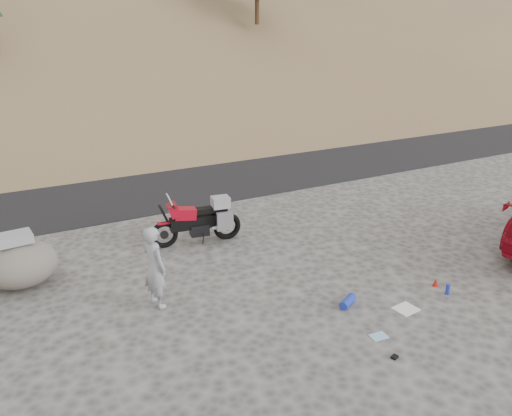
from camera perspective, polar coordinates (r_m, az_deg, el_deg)
The scene contains 11 objects.
ground at distance 9.84m, azimuth 0.44°, elevation -10.71°, with size 140.00×140.00×0.00m, color #454240.
road at distance 17.64m, azimuth -13.70°, elevation 3.01°, with size 120.00×7.00×0.05m, color black.
motorcycle at distance 12.20m, azimuth -6.36°, elevation -1.45°, with size 2.25×0.83×1.34m.
man at distance 9.95m, azimuth -11.19°, elevation -10.77°, with size 0.59×0.39×1.62m, color gray.
boulder at distance 11.27m, azimuth -25.44°, elevation -5.73°, with size 1.62×1.42×1.15m.
gear_white_cloth at distance 10.03m, azimuth 16.75°, elevation -10.99°, with size 0.42×0.37×0.01m, color white.
gear_blue_mat at distance 9.85m, azimuth 10.45°, elevation -10.47°, with size 0.17×0.17×0.43m, color #1B2EA5.
gear_bottle at distance 10.75m, azimuth 21.07°, elevation -8.66°, with size 0.08×0.08×0.22m, color #1B2EA5.
gear_funnel at distance 11.00m, azimuth 19.85°, elevation -7.99°, with size 0.13×0.13×0.17m, color #AF150B.
gear_glove_b at distance 8.70m, azimuth 15.56°, elevation -16.07°, with size 0.12×0.09×0.04m, color black.
gear_blue_cloth at distance 9.14m, azimuth 13.85°, elevation -14.05°, with size 0.29×0.21×0.01m, color #8EC1DB.
Camera 1 is at (-4.04, -7.40, 5.07)m, focal length 35.00 mm.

